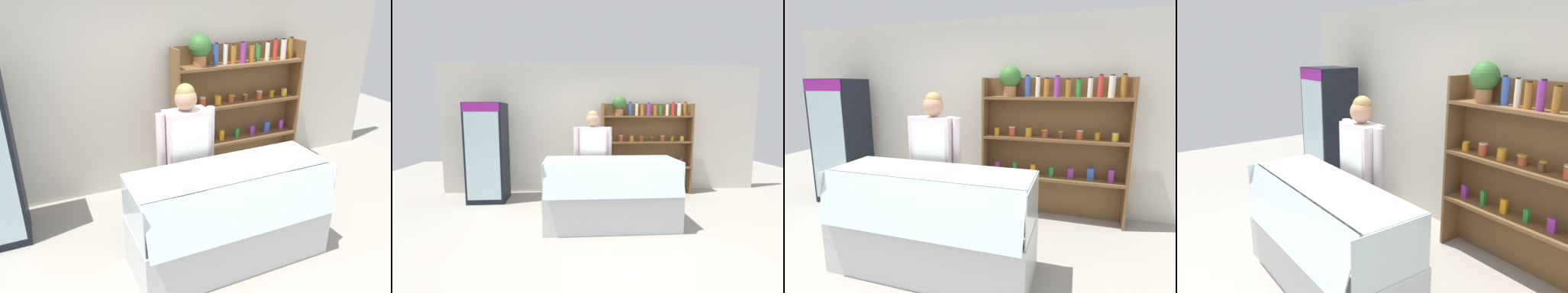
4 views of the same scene
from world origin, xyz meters
TOP-DOWN VIEW (x-y plane):
  - ground_plane at (0.00, 0.00)m, footprint 12.00×12.00m
  - back_wall at (0.00, 1.99)m, footprint 6.80×0.10m
  - drinks_fridge at (-2.29, 1.40)m, footprint 0.68×0.59m
  - shelving_unit at (0.80, 1.72)m, footprint 1.87×0.29m
  - deli_display_case at (-0.13, 0.10)m, footprint 1.94×0.80m
  - shop_clerk at (-0.34, 0.65)m, footprint 0.63×0.25m

SIDE VIEW (x-z plane):
  - ground_plane at x=0.00m, z-range 0.00..0.00m
  - deli_display_case at x=-0.13m, z-range -0.19..0.82m
  - drinks_fridge at x=-2.29m, z-range 0.00..1.87m
  - shop_clerk at x=-0.34m, z-range 0.17..1.88m
  - shelving_unit at x=0.80m, z-range 0.14..2.18m
  - back_wall at x=0.00m, z-range 0.00..2.70m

